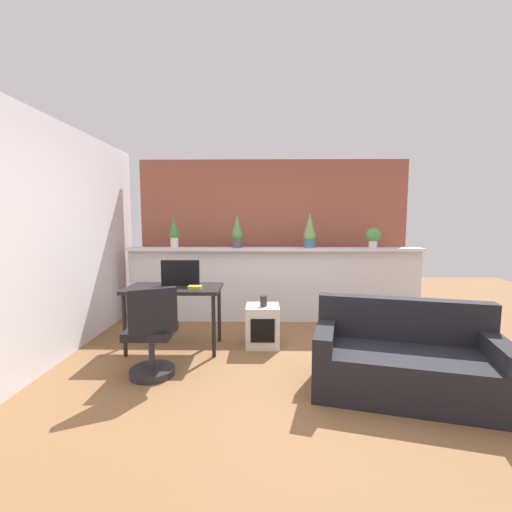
% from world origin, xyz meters
% --- Properties ---
extents(ground_plane, '(12.00, 12.00, 0.00)m').
position_xyz_m(ground_plane, '(0.00, 0.00, 0.00)').
color(ground_plane, brown).
extents(divider_wall, '(4.35, 0.16, 1.08)m').
position_xyz_m(divider_wall, '(0.00, 2.00, 0.54)').
color(divider_wall, silver).
rests_on(divider_wall, ground).
extents(plant_shelf, '(4.35, 0.30, 0.04)m').
position_xyz_m(plant_shelf, '(0.00, 1.96, 1.10)').
color(plant_shelf, silver).
rests_on(plant_shelf, divider_wall).
extents(brick_wall_behind, '(4.35, 0.10, 2.50)m').
position_xyz_m(brick_wall_behind, '(0.00, 2.60, 1.25)').
color(brick_wall_behind, '#9E5442').
rests_on(brick_wall_behind, ground).
extents(side_wall_left, '(0.12, 4.40, 2.60)m').
position_xyz_m(side_wall_left, '(-2.43, 0.40, 1.30)').
color(side_wall_left, silver).
rests_on(side_wall_left, ground).
extents(potted_plant_0, '(0.14, 0.14, 0.47)m').
position_xyz_m(potted_plant_0, '(-1.49, 1.99, 1.35)').
color(potted_plant_0, silver).
rests_on(potted_plant_0, plant_shelf).
extents(potted_plant_1, '(0.15, 0.15, 0.50)m').
position_xyz_m(potted_plant_1, '(-0.55, 1.93, 1.36)').
color(potted_plant_1, '#4C4C51').
rests_on(potted_plant_1, plant_shelf).
extents(potted_plant_2, '(0.19, 0.19, 0.52)m').
position_xyz_m(potted_plant_2, '(0.52, 1.99, 1.35)').
color(potted_plant_2, '#386B84').
rests_on(potted_plant_2, plant_shelf).
extents(potted_plant_3, '(0.22, 0.22, 0.30)m').
position_xyz_m(potted_plant_3, '(1.47, 2.00, 1.29)').
color(potted_plant_3, silver).
rests_on(potted_plant_3, plant_shelf).
extents(desk, '(1.10, 0.60, 0.75)m').
position_xyz_m(desk, '(-1.22, 0.84, 0.67)').
color(desk, black).
rests_on(desk, ground).
extents(tv_monitor, '(0.46, 0.04, 0.31)m').
position_xyz_m(tv_monitor, '(-1.16, 0.92, 0.90)').
color(tv_monitor, black).
rests_on(tv_monitor, desk).
extents(office_chair, '(0.51, 0.52, 0.91)m').
position_xyz_m(office_chair, '(-1.24, 0.07, 0.39)').
color(office_chair, '#262628').
rests_on(office_chair, ground).
extents(side_cube_shelf, '(0.40, 0.41, 0.50)m').
position_xyz_m(side_cube_shelf, '(-0.17, 0.95, 0.25)').
color(side_cube_shelf, silver).
rests_on(side_cube_shelf, ground).
extents(vase_on_shelf, '(0.08, 0.08, 0.13)m').
position_xyz_m(vase_on_shelf, '(-0.16, 0.92, 0.56)').
color(vase_on_shelf, '#2D2D33').
rests_on(vase_on_shelf, side_cube_shelf).
extents(book_on_desk, '(0.15, 0.11, 0.04)m').
position_xyz_m(book_on_desk, '(-0.94, 0.72, 0.77)').
color(book_on_desk, gold).
rests_on(book_on_desk, desk).
extents(couch, '(1.70, 1.12, 0.80)m').
position_xyz_m(couch, '(1.09, -0.17, 0.28)').
color(couch, black).
rests_on(couch, ground).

